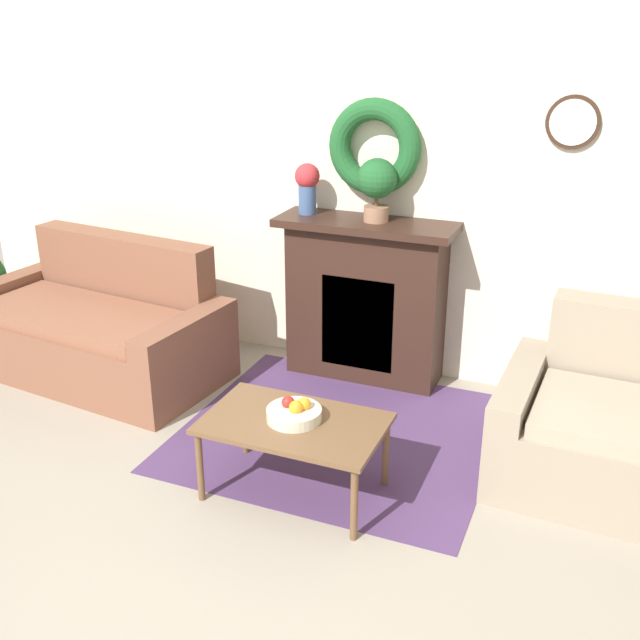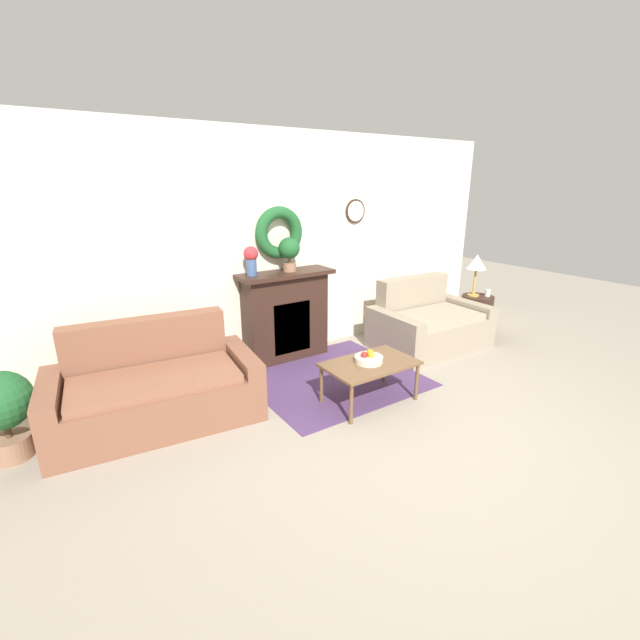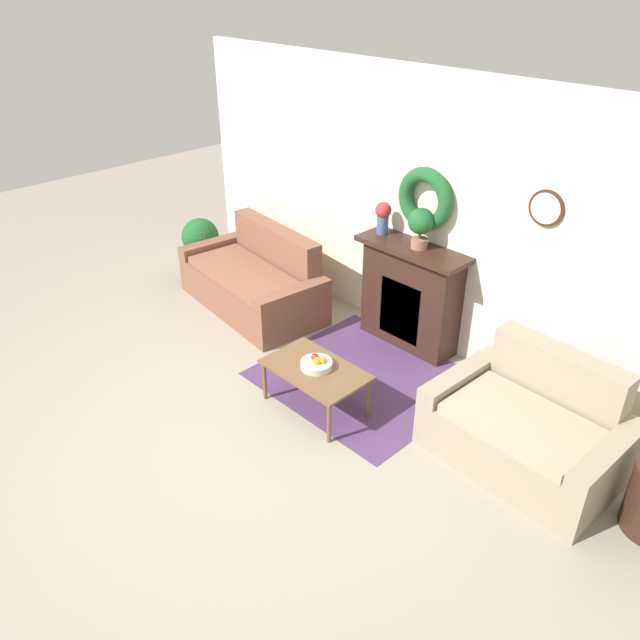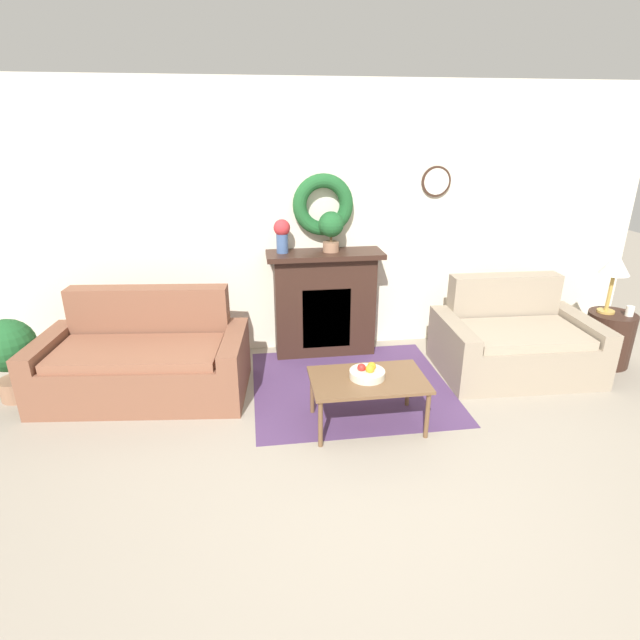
% 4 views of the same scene
% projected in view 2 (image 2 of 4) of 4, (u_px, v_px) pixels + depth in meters
% --- Properties ---
extents(ground_plane, '(16.00, 16.00, 0.00)m').
position_uv_depth(ground_plane, '(434.00, 448.00, 3.56)').
color(ground_plane, gray).
extents(floor_rug, '(1.80, 1.66, 0.01)m').
position_uv_depth(floor_rug, '(332.00, 377.00, 4.84)').
color(floor_rug, '#4C335B').
rests_on(floor_rug, ground_plane).
extents(wall_back, '(6.80, 0.20, 2.70)m').
position_uv_depth(wall_back, '(281.00, 247.00, 5.19)').
color(wall_back, beige).
rests_on(wall_back, ground_plane).
extents(fireplace, '(1.17, 0.41, 1.10)m').
position_uv_depth(fireplace, '(286.00, 315.00, 5.24)').
color(fireplace, '#331E16').
rests_on(fireplace, ground_plane).
extents(couch_left, '(1.88, 1.09, 0.90)m').
position_uv_depth(couch_left, '(155.00, 389.00, 3.90)').
color(couch_left, brown).
rests_on(couch_left, ground_plane).
extents(loveseat_right, '(1.48, 1.01, 0.89)m').
position_uv_depth(loveseat_right, '(428.00, 324.00, 5.70)').
color(loveseat_right, gray).
rests_on(loveseat_right, ground_plane).
extents(coffee_table, '(0.91, 0.56, 0.42)m').
position_uv_depth(coffee_table, '(370.00, 366.00, 4.21)').
color(coffee_table, brown).
rests_on(coffee_table, ground_plane).
extents(fruit_bowl, '(0.28, 0.28, 0.12)m').
position_uv_depth(fruit_bowl, '(369.00, 358.00, 4.20)').
color(fruit_bowl, beige).
rests_on(fruit_bowl, coffee_table).
extents(side_table_by_loveseat, '(0.45, 0.45, 0.54)m').
position_uv_depth(side_table_by_loveseat, '(476.00, 314.00, 6.25)').
color(side_table_by_loveseat, '#331E16').
rests_on(side_table_by_loveseat, ground_plane).
extents(table_lamp, '(0.28, 0.28, 0.60)m').
position_uv_depth(table_lamp, '(477.00, 264.00, 6.03)').
color(table_lamp, '#B28E42').
rests_on(table_lamp, side_table_by_loveseat).
extents(mug, '(0.07, 0.07, 0.10)m').
position_uv_depth(mug, '(488.00, 293.00, 6.14)').
color(mug, silver).
rests_on(mug, side_table_by_loveseat).
extents(vase_on_mantel_left, '(0.16, 0.16, 0.33)m').
position_uv_depth(vase_on_mantel_left, '(251.00, 259.00, 4.80)').
color(vase_on_mantel_left, '#3D5684').
rests_on(vase_on_mantel_left, fireplace).
extents(potted_plant_on_mantel, '(0.25, 0.25, 0.40)m').
position_uv_depth(potted_plant_on_mantel, '(289.00, 251.00, 5.02)').
color(potted_plant_on_mantel, '#8E664C').
rests_on(potted_plant_on_mantel, fireplace).
extents(potted_plant_floor_by_couch, '(0.46, 0.46, 0.74)m').
position_uv_depth(potted_plant_floor_by_couch, '(2.00, 408.00, 3.30)').
color(potted_plant_floor_by_couch, '#8E664C').
rests_on(potted_plant_floor_by_couch, ground_plane).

